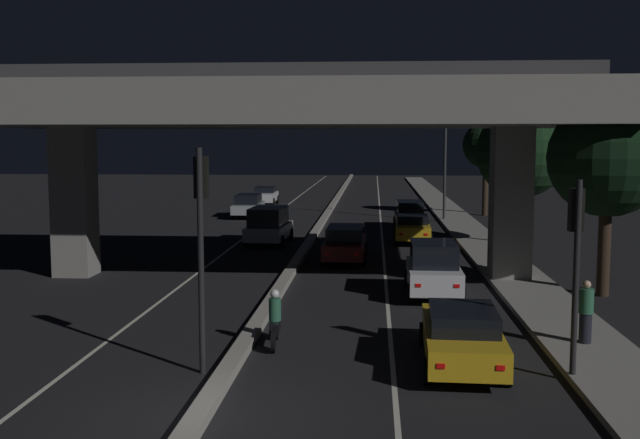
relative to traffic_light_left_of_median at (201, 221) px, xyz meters
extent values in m
plane|color=black|center=(0.61, -2.97, -3.54)|extent=(200.00, 200.00, 0.00)
cube|color=beige|center=(-3.18, 32.03, -3.54)|extent=(0.12, 126.00, 0.00)
cube|color=beige|center=(4.40, 32.03, -3.54)|extent=(0.12, 126.00, 0.00)
cube|color=gray|center=(0.61, 32.03, -3.42)|extent=(0.43, 126.00, 0.24)
cube|color=gray|center=(9.44, 25.03, -3.45)|extent=(2.32, 126.00, 0.17)
cube|color=gray|center=(-7.88, 11.95, -0.61)|extent=(1.45, 1.40, 5.87)
cube|color=gray|center=(9.10, 11.95, -0.61)|extent=(1.45, 1.40, 5.87)
cube|color=gray|center=(0.61, 11.95, 3.09)|extent=(23.78, 9.78, 1.52)
cube|color=#333335|center=(0.61, 11.95, 4.30)|extent=(23.78, 0.40, 0.90)
cylinder|color=black|center=(0.00, -0.10, -0.94)|extent=(0.14, 0.14, 5.20)
cube|color=black|center=(0.00, 0.08, 0.98)|extent=(0.30, 0.28, 0.95)
sphere|color=black|center=(0.00, 0.23, 1.28)|extent=(0.18, 0.18, 0.18)
sphere|color=black|center=(0.00, 0.23, 0.98)|extent=(0.18, 0.18, 0.18)
sphere|color=green|center=(0.00, 0.23, 0.69)|extent=(0.18, 0.18, 0.18)
cylinder|color=black|center=(8.38, -0.10, -1.28)|extent=(0.14, 0.14, 4.51)
cube|color=black|center=(8.38, 0.08, 0.30)|extent=(0.30, 0.28, 0.95)
sphere|color=black|center=(8.38, 0.23, 0.59)|extent=(0.18, 0.18, 0.18)
sphere|color=black|center=(8.38, 0.23, 0.30)|extent=(0.18, 0.18, 0.18)
sphere|color=green|center=(8.38, 0.23, 0.00)|extent=(0.18, 0.18, 0.18)
cylinder|color=#2D2D30|center=(8.56, 32.85, 0.49)|extent=(0.18, 0.18, 8.07)
cylinder|color=#2D2D30|center=(7.55, 32.85, 4.38)|extent=(2.03, 0.10, 0.10)
ellipsoid|color=#F2B759|center=(6.53, 32.85, 4.28)|extent=(0.56, 0.32, 0.24)
cube|color=gold|center=(6.05, 1.04, -2.91)|extent=(1.93, 4.79, 0.64)
cube|color=black|center=(6.04, 0.80, -2.36)|extent=(1.63, 2.33, 0.47)
cylinder|color=black|center=(5.25, 2.63, -3.23)|extent=(0.22, 0.62, 0.61)
cylinder|color=black|center=(6.96, 2.57, -3.23)|extent=(0.22, 0.62, 0.61)
cylinder|color=black|center=(5.14, -0.49, -3.23)|extent=(0.22, 0.62, 0.61)
cylinder|color=black|center=(6.85, -0.55, -3.23)|extent=(0.22, 0.62, 0.61)
cube|color=red|center=(5.35, -1.31, -2.88)|extent=(0.18, 0.04, 0.11)
cube|color=red|center=(6.58, -1.36, -2.88)|extent=(0.18, 0.04, 0.11)
cube|color=silver|center=(5.99, 8.93, -2.83)|extent=(1.78, 3.93, 0.75)
cube|color=black|center=(5.99, 8.93, -2.06)|extent=(1.55, 2.36, 0.79)
cylinder|color=black|center=(5.16, 10.23, -3.20)|extent=(0.21, 0.68, 0.68)
cylinder|color=black|center=(6.85, 10.21, -3.20)|extent=(0.21, 0.68, 0.68)
cylinder|color=black|center=(5.13, 7.64, -3.20)|extent=(0.21, 0.68, 0.68)
cylinder|color=black|center=(6.83, 7.63, -3.20)|extent=(0.21, 0.68, 0.68)
cube|color=red|center=(5.36, 6.96, -2.79)|extent=(0.18, 0.03, 0.11)
cube|color=red|center=(6.58, 6.95, -2.79)|extent=(0.18, 0.03, 0.11)
cube|color=#591414|center=(2.66, 16.29, -2.92)|extent=(1.84, 4.69, 0.63)
cube|color=black|center=(2.66, 16.29, -2.30)|extent=(1.60, 2.82, 0.61)
cylinder|color=black|center=(1.83, 17.85, -3.24)|extent=(0.21, 0.61, 0.60)
cylinder|color=black|center=(3.55, 17.82, -3.24)|extent=(0.21, 0.61, 0.60)
cylinder|color=black|center=(1.78, 14.77, -3.24)|extent=(0.21, 0.61, 0.60)
cylinder|color=black|center=(3.50, 14.74, -3.24)|extent=(0.21, 0.61, 0.60)
cube|color=red|center=(2.01, 13.97, -2.89)|extent=(0.18, 0.03, 0.11)
cube|color=red|center=(3.24, 13.95, -2.89)|extent=(0.18, 0.03, 0.11)
cube|color=gold|center=(5.98, 22.80, -2.87)|extent=(1.91, 4.85, 0.66)
cube|color=black|center=(5.98, 22.68, -2.33)|extent=(1.61, 1.97, 0.43)
cylinder|color=black|center=(5.17, 24.41, -3.20)|extent=(0.22, 0.68, 0.67)
cylinder|color=black|center=(6.89, 24.35, -3.20)|extent=(0.22, 0.68, 0.67)
cylinder|color=black|center=(5.07, 21.24, -3.20)|extent=(0.22, 0.68, 0.67)
cylinder|color=black|center=(6.79, 21.19, -3.20)|extent=(0.22, 0.68, 0.67)
cube|color=red|center=(5.29, 20.41, -2.84)|extent=(0.18, 0.04, 0.11)
cube|color=red|center=(6.52, 20.37, -2.84)|extent=(0.18, 0.04, 0.11)
cube|color=black|center=(6.13, 28.94, -2.95)|extent=(1.79, 4.10, 0.60)
cube|color=black|center=(6.13, 29.05, -2.27)|extent=(1.57, 2.96, 0.75)
cylinder|color=black|center=(5.26, 30.28, -3.25)|extent=(0.21, 0.58, 0.58)
cylinder|color=black|center=(6.96, 30.30, -3.25)|extent=(0.21, 0.58, 0.58)
cylinder|color=black|center=(5.30, 27.59, -3.25)|extent=(0.21, 0.58, 0.58)
cylinder|color=black|center=(6.99, 27.61, -3.25)|extent=(0.21, 0.58, 0.58)
cube|color=red|center=(5.55, 26.89, -2.92)|extent=(0.18, 0.03, 0.11)
cube|color=red|center=(6.76, 26.90, -2.92)|extent=(0.18, 0.03, 0.11)
cube|color=silver|center=(-1.49, 21.49, -2.88)|extent=(2.06, 4.41, 0.68)
cube|color=black|center=(-1.49, 21.38, -2.08)|extent=(1.78, 3.19, 0.92)
cylinder|color=black|center=(-0.65, 20.02, -3.22)|extent=(0.23, 0.64, 0.63)
cylinder|color=black|center=(-2.46, 20.11, -3.22)|extent=(0.23, 0.64, 0.63)
cylinder|color=black|center=(-0.51, 22.87, -3.22)|extent=(0.23, 0.64, 0.63)
cylinder|color=black|center=(-2.33, 22.96, -3.22)|extent=(0.23, 0.64, 0.63)
cube|color=white|center=(-0.73, 23.63, -2.98)|extent=(0.18, 0.04, 0.11)
cube|color=white|center=(-2.03, 23.69, -2.98)|extent=(0.18, 0.04, 0.11)
cube|color=gray|center=(-4.80, 34.74, -2.89)|extent=(1.95, 4.84, 0.61)
cube|color=black|center=(-4.80, 34.74, -2.26)|extent=(1.67, 2.92, 0.63)
cylinder|color=black|center=(-3.87, 33.19, -3.19)|extent=(0.22, 0.71, 0.70)
cylinder|color=black|center=(-5.61, 33.13, -3.19)|extent=(0.22, 0.71, 0.70)
cylinder|color=black|center=(-3.98, 36.35, -3.19)|extent=(0.22, 0.71, 0.70)
cylinder|color=black|center=(-5.72, 36.29, -3.19)|extent=(0.22, 0.71, 0.70)
cube|color=white|center=(-4.26, 37.16, -2.98)|extent=(0.18, 0.04, 0.11)
cube|color=white|center=(-5.50, 37.12, -2.98)|extent=(0.18, 0.04, 0.11)
cube|color=silver|center=(-5.04, 44.43, -2.85)|extent=(1.80, 4.24, 0.68)
cube|color=black|center=(-5.05, 44.64, -2.28)|extent=(1.57, 2.04, 0.47)
cylinder|color=black|center=(-4.17, 43.04, -3.19)|extent=(0.21, 0.70, 0.70)
cylinder|color=black|center=(-5.89, 43.02, -3.19)|extent=(0.21, 0.70, 0.70)
cylinder|color=black|center=(-4.20, 45.83, -3.19)|extent=(0.21, 0.70, 0.70)
cylinder|color=black|center=(-5.92, 45.81, -3.19)|extent=(0.21, 0.70, 0.70)
cube|color=white|center=(-4.45, 46.56, -2.95)|extent=(0.18, 0.03, 0.11)
cube|color=white|center=(-5.68, 46.54, -2.95)|extent=(0.18, 0.03, 0.11)
cylinder|color=black|center=(1.33, 2.95, -3.25)|extent=(0.12, 0.59, 0.59)
cylinder|color=black|center=(1.41, 1.67, -3.25)|extent=(0.14, 0.59, 0.59)
cube|color=black|center=(1.37, 2.31, -3.03)|extent=(0.30, 0.99, 0.32)
cylinder|color=#26593F|center=(1.37, 2.31, -2.57)|extent=(0.34, 0.34, 0.59)
sphere|color=silver|center=(1.37, 2.31, -2.16)|extent=(0.24, 0.24, 0.24)
cube|color=red|center=(1.41, 1.62, -3.03)|extent=(0.08, 0.03, 0.08)
cylinder|color=black|center=(9.38, 2.56, -2.98)|extent=(0.32, 0.32, 0.77)
cylinder|color=#26593F|center=(9.38, 2.56, -2.27)|extent=(0.37, 0.37, 0.64)
sphere|color=tan|center=(9.38, 2.56, -1.85)|extent=(0.21, 0.21, 0.21)
cylinder|color=#2D2116|center=(11.84, 9.39, -1.91)|extent=(0.43, 0.43, 3.25)
sphere|color=black|center=(11.84, 9.39, 1.23)|extent=(4.03, 4.03, 4.03)
cylinder|color=#38281C|center=(11.30, 21.40, -2.01)|extent=(0.28, 0.28, 3.06)
sphere|color=black|center=(11.30, 21.40, 1.24)|extent=(4.58, 4.58, 4.58)
cylinder|color=#2D2116|center=(11.82, 37.00, -1.66)|extent=(0.40, 0.40, 3.76)
sphere|color=black|center=(11.82, 37.00, 1.47)|extent=(3.33, 3.33, 3.33)
camera|label=1|loc=(3.92, -16.69, 1.84)|focal=42.00mm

